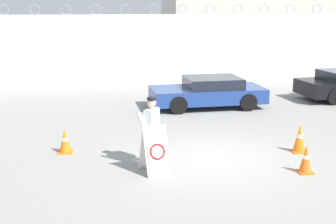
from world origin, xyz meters
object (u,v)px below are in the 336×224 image
object	(u,v)px
security_guard	(152,128)
traffic_cone_near	(300,138)
traffic_cone_far	(65,141)
parked_car_rear_sedan	(208,92)
barricade_sign	(155,150)
traffic_cone_mid	(306,159)

from	to	relation	value
security_guard	traffic_cone_near	world-z (taller)	security_guard
traffic_cone_near	traffic_cone_far	size ratio (longest dim) A/B	1.19
traffic_cone_far	parked_car_rear_sedan	world-z (taller)	parked_car_rear_sedan
traffic_cone_near	traffic_cone_far	bearing A→B (deg)	171.25
barricade_sign	parked_car_rear_sedan	xyz separation A→B (m)	(2.95, 6.63, 0.03)
barricade_sign	security_guard	world-z (taller)	security_guard
traffic_cone_far	security_guard	bearing A→B (deg)	-31.63
traffic_cone_far	parked_car_rear_sedan	size ratio (longest dim) A/B	0.15
traffic_cone_near	parked_car_rear_sedan	size ratio (longest dim) A/B	0.18
barricade_sign	security_guard	distance (m)	0.65
barricade_sign	parked_car_rear_sedan	size ratio (longest dim) A/B	0.26
traffic_cone_near	parked_car_rear_sedan	xyz separation A→B (m)	(-1.05, 5.73, 0.21)
traffic_cone_near	traffic_cone_mid	size ratio (longest dim) A/B	1.15
security_guard	parked_car_rear_sedan	size ratio (longest dim) A/B	0.40
security_guard	parked_car_rear_sedan	xyz separation A→B (m)	(2.95, 6.10, -0.34)
barricade_sign	traffic_cone_mid	world-z (taller)	barricade_sign
security_guard	traffic_cone_far	size ratio (longest dim) A/B	2.62
security_guard	traffic_cone_near	size ratio (longest dim) A/B	2.20
traffic_cone_mid	traffic_cone_far	size ratio (longest dim) A/B	1.04
security_guard	traffic_cone_mid	bearing A→B (deg)	108.30
security_guard	parked_car_rear_sedan	bearing A→B (deg)	-169.81
traffic_cone_mid	traffic_cone_far	distance (m)	6.12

